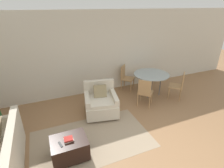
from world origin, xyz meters
The scene contains 11 objects.
ground_plane centered at (0.00, 0.00, 0.00)m, with size 20.00×20.00×0.00m, color #936B47.
wall_back centered at (0.00, 3.40, 1.38)m, with size 12.00×0.06×2.75m.
area_rug centered at (-1.01, 1.03, 0.00)m, with size 2.71×1.63×0.01m.
armchair centered at (-0.45, 1.99, 0.34)m, with size 1.04×1.07×0.88m.
ottoman centered at (-1.57, 0.71, 0.24)m, with size 0.71×0.57×0.44m.
book_stack centered at (-1.57, 0.70, 0.47)m, with size 0.19×0.18×0.05m.
tv_remote_primary centered at (-1.73, 0.64, 0.45)m, with size 0.08×0.17×0.01m.
dining_table centered at (1.54, 2.46, 0.67)m, with size 1.19×1.19×0.74m.
dining_chair_near_left centered at (0.89, 1.82, 0.52)m, with size 0.59×0.59×0.90m.
dining_chair_near_right centered at (2.19, 1.82, 0.52)m, with size 0.59×0.59×0.90m.
dining_chair_far_left centered at (0.89, 3.11, 0.52)m, with size 0.59×0.59×0.90m.
Camera 1 is at (-1.81, -2.09, 2.88)m, focal length 28.00 mm.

